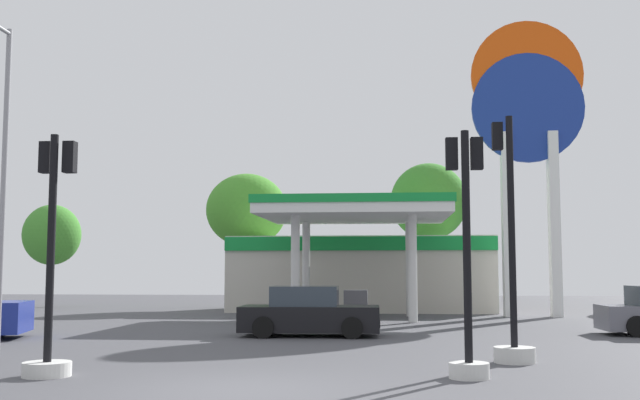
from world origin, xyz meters
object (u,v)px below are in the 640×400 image
traffic_signal_2 (51,293)px  tree_2 (429,202)px  corner_streetlamp (0,156)px  station_pole_sign (528,126)px  tree_1 (247,210)px  tree_0 (52,235)px  traffic_signal_1 (512,298)px  car_2 (309,313)px  traffic_signal_0 (467,280)px

traffic_signal_2 → tree_2: 27.84m
tree_2 → corner_streetlamp: (-10.34, -24.05, -1.16)m
station_pole_sign → tree_1: (-12.73, 5.69, -2.92)m
traffic_signal_2 → tree_1: bearing=92.5°
tree_1 → corner_streetlamp: bearing=-93.3°
station_pole_sign → tree_0: 24.04m
corner_streetlamp → traffic_signal_1: bearing=2.2°
tree_0 → corner_streetlamp: size_ratio=0.73×
car_2 → tree_1: tree_1 is taller
tree_0 → traffic_signal_2: bearing=-65.1°
corner_streetlamp → tree_2: bearing=66.7°
station_pole_sign → corner_streetlamp: (-13.97, -15.77, -3.49)m
traffic_signal_2 → tree_0: (-11.21, 24.13, 2.21)m
tree_1 → tree_0: bearing=177.9°
tree_0 → tree_2: tree_2 is taller
traffic_signal_0 → corner_streetlamp: 10.09m
tree_0 → tree_2: (19.27, 2.22, 1.76)m
tree_2 → corner_streetlamp: size_ratio=1.05×
traffic_signal_1 → traffic_signal_2: traffic_signal_1 is taller
station_pole_sign → car_2: 14.40m
tree_0 → tree_1: 10.24m
traffic_signal_0 → traffic_signal_2: bearing=-176.6°
station_pole_sign → tree_2: station_pole_sign is taller
traffic_signal_1 → tree_1: bearing=114.2°
traffic_signal_2 → station_pole_sign: bearing=57.1°
traffic_signal_1 → tree_0: 29.15m
traffic_signal_0 → tree_1: bearing=109.7°
traffic_signal_1 → corner_streetlamp: 11.11m
station_pole_sign → corner_streetlamp: bearing=-131.5°
traffic_signal_0 → tree_0: bearing=128.0°
traffic_signal_0 → tree_0: tree_0 is taller
tree_1 → corner_streetlamp: corner_streetlamp is taller
traffic_signal_2 → corner_streetlamp: size_ratio=0.60×
traffic_signal_0 → corner_streetlamp: corner_streetlamp is taller
tree_0 → tree_2: size_ratio=0.70×
car_2 → tree_0: (-14.90, 15.71, 3.02)m
traffic_signal_1 → tree_0: size_ratio=0.96×
car_2 → corner_streetlamp: size_ratio=0.56×
station_pole_sign → tree_1: bearing=155.9°
traffic_signal_1 → corner_streetlamp: (-10.69, -0.40, 2.97)m
traffic_signal_0 → traffic_signal_1: size_ratio=0.86×
tree_1 → car_2: bearing=-72.8°
traffic_signal_1 → tree_0: bearing=132.5°
traffic_signal_2 → tree_2: bearing=73.0°
tree_1 → tree_2: (9.10, 2.59, 0.59)m
traffic_signal_2 → tree_1: 24.02m
station_pole_sign → traffic_signal_0: 19.16m
tree_0 → tree_1: bearing=-2.1°
traffic_signal_2 → corner_streetlamp: (-2.28, 2.29, 2.81)m
tree_2 → corner_streetlamp: 26.21m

